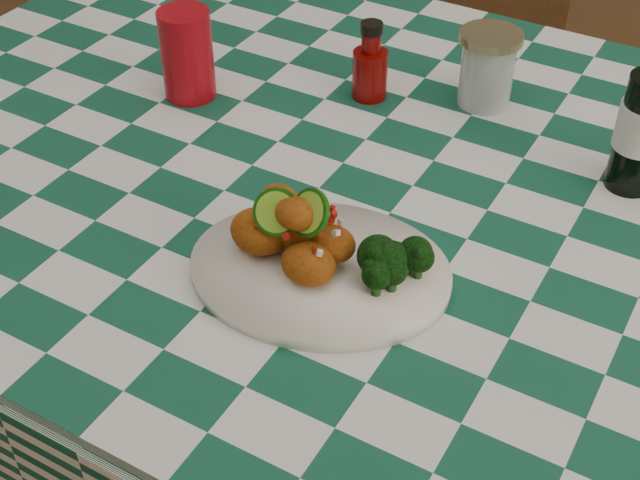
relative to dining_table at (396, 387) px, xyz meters
The scene contains 8 objects.
dining_table is the anchor object (origin of this frame).
plate 0.45m from the dining_table, 94.52° to the right, with size 0.30×0.23×0.02m, color white, non-canonical shape.
fried_chicken_pile 0.50m from the dining_table, 101.31° to the right, with size 0.13×0.10×0.08m, color #A54D10, non-canonical shape.
broccoli_side 0.49m from the dining_table, 71.96° to the right, with size 0.07×0.07×0.05m, color black, non-canonical shape.
red_tumbler 0.60m from the dining_table, behind, with size 0.08×0.08×0.13m, color #9A0812.
ketchup_bottle 0.51m from the dining_table, 131.82° to the left, with size 0.05×0.05×0.12m, color #6A0605, non-canonical shape.
mason_jar 0.51m from the dining_table, 89.77° to the left, with size 0.09×0.09×0.11m, color #B2BCBA, non-canonical shape.
wooden_chair_left 0.73m from the dining_table, 107.22° to the left, with size 0.42×0.44×0.92m, color #472814, non-canonical shape.
Camera 1 is at (0.36, -0.86, 1.47)m, focal length 50.00 mm.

